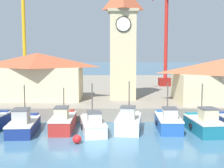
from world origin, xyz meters
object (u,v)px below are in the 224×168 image
(fishing_boat_right_inner, at_px, (169,121))
(port_crane_near, at_px, (25,38))
(fishing_boat_right_outer, at_px, (205,124))
(fishing_boat_left_inner, at_px, (24,124))
(fishing_boat_mid_right, at_px, (129,122))
(port_crane_far, at_px, (166,44))
(mooring_buoy, at_px, (78,139))
(fishing_boat_mid_left, at_px, (64,121))
(warehouse_left, at_px, (39,76))
(fishing_boat_center, at_px, (94,125))
(clock_tower, at_px, (124,39))
(warehouse_right, at_px, (224,80))

(fishing_boat_right_inner, relative_size, port_crane_near, 0.24)
(fishing_boat_right_outer, bearing_deg, fishing_boat_left_inner, 179.81)
(fishing_boat_right_inner, bearing_deg, fishing_boat_mid_right, -173.11)
(fishing_boat_left_inner, height_order, port_crane_far, port_crane_far)
(mooring_buoy, bearing_deg, fishing_boat_mid_left, 113.03)
(warehouse_left, distance_m, port_crane_near, 16.27)
(warehouse_left, distance_m, mooring_buoy, 14.68)
(port_crane_near, relative_size, port_crane_far, 1.08)
(fishing_boat_mid_left, distance_m, port_crane_near, 26.76)
(fishing_boat_right_outer, relative_size, warehouse_left, 0.46)
(fishing_boat_mid_left, xyz_separation_m, mooring_buoy, (1.65, -3.88, -0.45))
(fishing_boat_center, bearing_deg, fishing_boat_mid_right, 10.40)
(warehouse_left, bearing_deg, fishing_boat_right_outer, -31.35)
(fishing_boat_mid_left, bearing_deg, warehouse_left, 115.15)
(fishing_boat_mid_left, distance_m, fishing_boat_right_inner, 9.19)
(fishing_boat_mid_left, relative_size, port_crane_near, 0.25)
(fishing_boat_right_inner, bearing_deg, clock_tower, 111.39)
(warehouse_right, relative_size, port_crane_far, 0.59)
(fishing_boat_center, bearing_deg, warehouse_left, 125.02)
(fishing_boat_mid_right, bearing_deg, port_crane_far, 73.10)
(fishing_boat_center, bearing_deg, fishing_boat_right_outer, -0.30)
(fishing_boat_mid_right, height_order, clock_tower, clock_tower)
(fishing_boat_mid_right, distance_m, port_crane_near, 29.53)
(fishing_boat_right_inner, height_order, warehouse_left, warehouse_left)
(clock_tower, distance_m, port_crane_far, 14.99)
(fishing_boat_mid_left, height_order, warehouse_left, warehouse_left)
(fishing_boat_left_inner, distance_m, fishing_boat_right_inner, 12.44)
(fishing_boat_center, height_order, fishing_boat_right_outer, fishing_boat_center)
(fishing_boat_mid_right, height_order, warehouse_right, warehouse_right)
(clock_tower, bearing_deg, fishing_boat_right_inner, -68.61)
(fishing_boat_right_inner, relative_size, fishing_boat_right_outer, 0.99)
(port_crane_near, bearing_deg, clock_tower, -42.66)
(fishing_boat_center, bearing_deg, clock_tower, 74.71)
(mooring_buoy, bearing_deg, clock_tower, 73.98)
(fishing_boat_mid_left, distance_m, fishing_boat_right_outer, 12.06)
(fishing_boat_center, relative_size, warehouse_right, 0.46)
(fishing_boat_left_inner, distance_m, fishing_boat_right_outer, 15.24)
(fishing_boat_right_outer, height_order, mooring_buoy, fishing_boat_right_outer)
(fishing_boat_center, xyz_separation_m, fishing_boat_mid_right, (3.01, 0.55, 0.11))
(fishing_boat_mid_left, bearing_deg, fishing_boat_left_inner, -165.63)
(warehouse_left, distance_m, warehouse_right, 20.72)
(port_crane_near, bearing_deg, fishing_boat_center, -63.07)
(mooring_buoy, bearing_deg, fishing_boat_mid_right, 41.82)
(fishing_boat_center, bearing_deg, port_crane_near, 116.93)
(fishing_boat_left_inner, height_order, fishing_boat_mid_left, fishing_boat_left_inner)
(fishing_boat_left_inner, bearing_deg, fishing_boat_center, -0.03)
(fishing_boat_right_outer, distance_m, warehouse_left, 19.33)
(fishing_boat_mid_right, height_order, fishing_boat_right_inner, fishing_boat_mid_right)
(fishing_boat_left_inner, relative_size, port_crane_far, 0.29)
(warehouse_right, distance_m, port_crane_far, 16.33)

